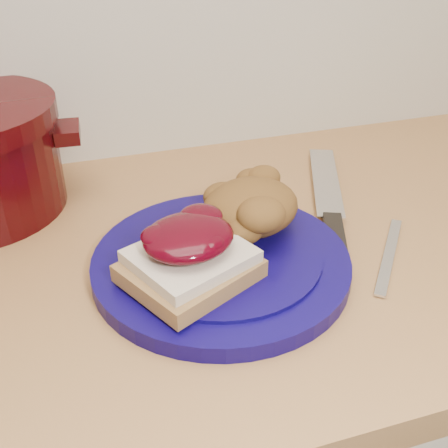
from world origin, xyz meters
name	(u,v)px	position (x,y,z in m)	size (l,w,h in m)	color
plate	(221,263)	(0.05, 1.45, 0.91)	(0.30, 0.30, 0.02)	#0C0549
sandwich	(189,255)	(0.01, 1.42, 0.95)	(0.16, 0.16, 0.06)	olive
stuffing_mound	(251,207)	(0.10, 1.49, 0.95)	(0.12, 0.10, 0.06)	brown
chef_knife	(332,226)	(0.21, 1.49, 0.91)	(0.16, 0.33, 0.02)	black
butter_knife	(389,255)	(0.25, 1.42, 0.90)	(0.17, 0.01, 0.00)	silver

